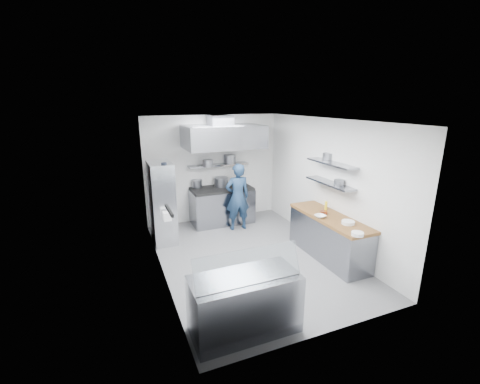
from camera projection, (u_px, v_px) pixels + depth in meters
name	position (u px, v px, depth m)	size (l,w,h in m)	color
floor	(251.00, 257.00, 6.71)	(5.00, 5.00, 0.00)	#5F5F62
ceiling	(252.00, 120.00, 5.95)	(5.00, 5.00, 0.00)	silver
wall_back	(213.00, 169.00, 8.55)	(3.60, 0.02, 2.80)	white
wall_front	(332.00, 242.00, 4.11)	(3.60, 0.02, 2.80)	white
wall_left	(159.00, 203.00, 5.67)	(5.00, 0.02, 2.80)	white
wall_right	(327.00, 184.00, 6.99)	(5.00, 0.02, 2.80)	white
gas_range	(222.00, 206.00, 8.50)	(1.60, 0.80, 0.90)	gray
cooktop	(222.00, 189.00, 8.36)	(1.57, 0.78, 0.06)	black
stock_pot_left	(197.00, 183.00, 8.39)	(0.27, 0.27, 0.20)	slate
stock_pot_mid	(221.00, 182.00, 8.47)	(0.37, 0.37, 0.24)	slate
over_range_shelf	(218.00, 165.00, 8.41)	(1.60, 0.30, 0.04)	gray
shelf_pot_a	(208.00, 163.00, 8.06)	(0.25, 0.25, 0.18)	slate
shelf_pot_b	(230.00, 159.00, 8.54)	(0.32, 0.32, 0.22)	slate
extractor_hood	(223.00, 137.00, 7.83)	(1.90, 1.15, 0.55)	gray
hood_duct	(220.00, 120.00, 7.93)	(0.55, 0.55, 0.24)	slate
red_firebox	(166.00, 172.00, 8.04)	(0.22, 0.10, 0.26)	#B20E10
chef	(238.00, 197.00, 7.96)	(0.61, 0.40, 1.69)	#182E49
wire_rack	(162.00, 202.00, 7.27)	(0.50, 0.90, 1.85)	silver
rack_bin_a	(167.00, 216.00, 6.76)	(0.16, 0.20, 0.18)	white
rack_bin_b	(162.00, 188.00, 7.03)	(0.14, 0.18, 0.16)	yellow
rack_jar	(164.00, 167.00, 6.76)	(0.12, 0.12, 0.18)	black
knife_strip	(169.00, 210.00, 4.84)	(0.04, 0.55, 0.05)	black
prep_counter_base	(328.00, 238.00, 6.61)	(0.62, 2.00, 0.84)	gray
prep_counter_top	(330.00, 217.00, 6.48)	(0.65, 2.04, 0.06)	brown
plate_stack_a	(358.00, 234.00, 5.54)	(0.21, 0.21, 0.06)	white
plate_stack_b	(348.00, 223.00, 6.05)	(0.24, 0.24, 0.06)	white
copper_pan	(324.00, 212.00, 6.60)	(0.15, 0.15, 0.06)	#B65733
squeeze_bottle	(326.00, 205.00, 6.84)	(0.06, 0.06, 0.18)	yellow
mixing_bowl	(320.00, 216.00, 6.39)	(0.21, 0.21, 0.05)	white
wall_shelf_lower	(330.00, 183.00, 6.64)	(0.30, 1.30, 0.04)	gray
wall_shelf_upper	(331.00, 163.00, 6.52)	(0.30, 1.30, 0.04)	gray
shelf_pot_c	(339.00, 182.00, 6.43)	(0.20, 0.20, 0.10)	slate
shelf_pot_d	(328.00, 156.00, 6.82)	(0.23, 0.23, 0.14)	slate
display_case	(245.00, 304.00, 4.45)	(1.50, 0.70, 0.85)	gray
display_glass	(248.00, 266.00, 4.17)	(1.47, 0.02, 0.45)	silver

